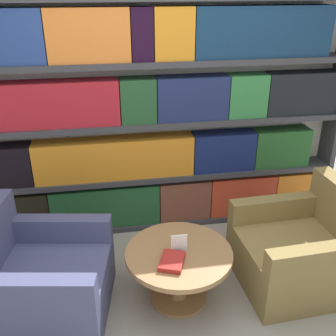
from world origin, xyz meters
name	(u,v)px	position (x,y,z in m)	size (l,w,h in m)	color
ground_plane	(190,334)	(0.00, 0.00, 0.00)	(14.00, 14.00, 0.00)	gray
bookshelf	(159,123)	(0.01, 1.45, 1.04)	(3.46, 0.30, 2.11)	silver
armchair_left	(40,280)	(-1.01, 0.41, 0.27)	(0.99, 0.94, 0.79)	#42476B
armchair_right	(301,251)	(0.98, 0.40, 0.27)	(0.91, 0.84, 0.79)	olive
coffee_table	(179,265)	(-0.02, 0.35, 0.31)	(0.78, 0.78, 0.44)	olive
table_sign	(179,245)	(-0.02, 0.35, 0.50)	(0.12, 0.06, 0.14)	black
stray_book	(172,261)	(-0.09, 0.23, 0.45)	(0.22, 0.26, 0.04)	maroon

